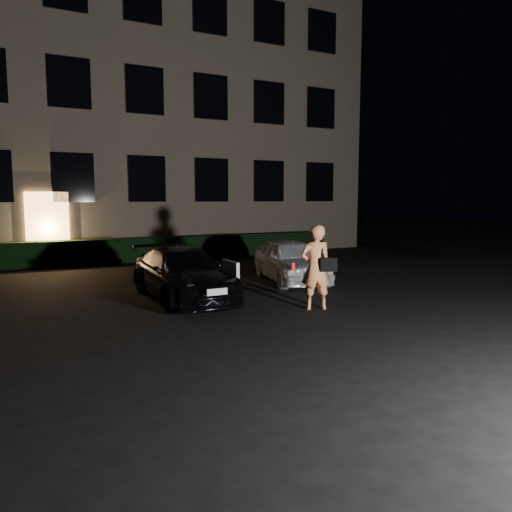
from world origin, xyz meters
TOP-DOWN VIEW (x-y plane):
  - ground at (0.00, 0.00)m, footprint 80.00×80.00m
  - building at (-0.00, 14.99)m, footprint 20.00×8.11m
  - hedge at (0.00, 10.50)m, footprint 15.00×0.70m
  - sedan at (-1.39, 3.17)m, footprint 1.73×4.06m
  - hatch at (2.02, 4.01)m, footprint 2.16×3.71m
  - man at (0.67, 0.85)m, footprint 0.73×0.59m

SIDE VIEW (x-z plane):
  - ground at x=0.00m, z-range 0.00..0.00m
  - hedge at x=0.00m, z-range 0.00..0.85m
  - sedan at x=-1.39m, z-range 0.00..1.15m
  - hatch at x=2.02m, z-range 0.00..1.19m
  - man at x=0.67m, z-range 0.00..1.75m
  - building at x=0.00m, z-range 0.00..12.00m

